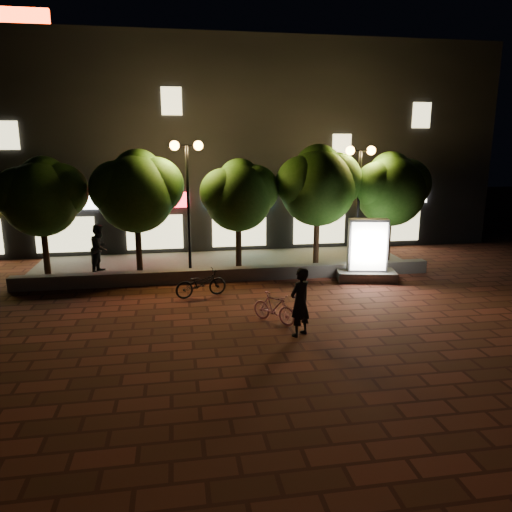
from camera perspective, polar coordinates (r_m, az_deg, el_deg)
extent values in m
plane|color=maroon|center=(14.89, -1.23, -7.11)|extent=(80.00, 80.00, 0.00)
cube|color=slate|center=(18.59, -3.02, -2.17)|extent=(16.00, 0.45, 0.50)
cube|color=slate|center=(21.05, -3.79, -0.95)|extent=(16.00, 5.00, 0.08)
cube|color=black|center=(26.90, -5.38, 12.75)|extent=(28.00, 8.00, 10.00)
cube|color=#FF2E0C|center=(27.33, -26.49, 23.57)|extent=(3.00, 0.25, 1.20)
cube|color=black|center=(27.21, -26.34, 22.23)|extent=(3.00, 0.25, 0.10)
cube|color=silver|center=(23.45, -21.89, 5.94)|extent=(3.20, 0.12, 0.70)
cube|color=beige|center=(23.66, -21.58, 2.34)|extent=(2.60, 0.10, 1.60)
cube|color=red|center=(22.93, -12.03, 6.46)|extent=(3.20, 0.12, 0.70)
cube|color=beige|center=(23.15, -11.86, 2.77)|extent=(2.60, 0.10, 1.60)
cube|color=#48CECE|center=(23.10, -2.01, 6.78)|extent=(3.20, 0.12, 0.70)
cube|color=beige|center=(23.32, -1.98, 3.12)|extent=(2.60, 0.10, 1.60)
cube|color=#FFA314|center=(23.95, 7.59, 6.90)|extent=(3.20, 0.12, 0.70)
cube|color=beige|center=(24.16, 7.48, 3.36)|extent=(2.60, 0.10, 1.60)
cube|color=silver|center=(25.41, 16.31, 6.84)|extent=(3.20, 0.12, 0.70)
cube|color=beige|center=(25.60, 16.10, 3.51)|extent=(2.60, 0.10, 1.60)
cube|color=beige|center=(23.82, -27.31, 12.55)|extent=(0.90, 0.10, 1.20)
cube|color=beige|center=(22.84, -9.96, 17.59)|extent=(0.90, 0.10, 1.20)
cube|color=beige|center=(24.13, 10.09, 12.57)|extent=(0.90, 0.10, 1.20)
cube|color=beige|center=(25.77, 18.97, 15.45)|extent=(0.90, 0.10, 1.20)
cylinder|color=#2F1F12|center=(20.26, -23.61, 0.79)|extent=(0.24, 0.24, 2.25)
sphere|color=#274E17|center=(19.97, -24.11, 6.10)|extent=(2.80, 2.80, 2.80)
sphere|color=#274E17|center=(19.98, -22.09, 7.15)|extent=(2.10, 2.10, 2.10)
sphere|color=#274E17|center=(19.97, -26.04, 6.64)|extent=(1.96, 1.96, 1.96)
sphere|color=#274E17|center=(20.23, -23.78, 8.21)|extent=(1.82, 1.82, 1.82)
cylinder|color=#2F1F12|center=(19.68, -13.71, 1.32)|extent=(0.24, 0.24, 2.34)
sphere|color=#274E17|center=(19.38, -14.02, 7.10)|extent=(3.00, 3.00, 3.00)
sphere|color=#274E17|center=(19.51, -11.81, 8.14)|extent=(2.25, 2.25, 2.25)
sphere|color=#274E17|center=(19.27, -16.12, 7.69)|extent=(2.10, 2.10, 2.10)
sphere|color=#274E17|center=(19.66, -13.78, 9.39)|extent=(1.95, 1.95, 1.95)
cylinder|color=#2F1F12|center=(19.79, -2.07, 1.55)|extent=(0.24, 0.24, 2.21)
sphere|color=#274E17|center=(19.50, -2.12, 6.87)|extent=(2.70, 2.70, 2.70)
sphere|color=#274E17|center=(19.77, -0.24, 7.84)|extent=(2.03, 2.03, 2.02)
sphere|color=#274E17|center=(19.26, -3.87, 7.52)|extent=(1.89, 1.89, 1.89)
sphere|color=#274E17|center=(19.80, -1.98, 8.93)|extent=(1.76, 1.76, 1.76)
cylinder|color=#2F1F12|center=(20.44, 7.14, 2.16)|extent=(0.24, 0.24, 2.43)
sphere|color=#274E17|center=(20.16, 7.31, 7.94)|extent=(3.10, 3.10, 3.10)
sphere|color=#274E17|center=(20.56, 9.27, 8.81)|extent=(2.33, 2.33, 2.33)
sphere|color=#274E17|center=(19.80, 5.50, 8.62)|extent=(2.17, 2.17, 2.17)
sphere|color=#274E17|center=(20.47, 7.36, 10.19)|extent=(2.01, 2.02, 2.02)
cylinder|color=#2F1F12|center=(21.58, 15.31, 2.19)|extent=(0.24, 0.24, 2.29)
sphere|color=#274E17|center=(21.31, 15.63, 7.32)|extent=(2.90, 2.90, 2.90)
sphere|color=#274E17|center=(21.78, 17.20, 8.13)|extent=(2.18, 2.17, 2.17)
sphere|color=#274E17|center=(20.89, 14.21, 7.99)|extent=(2.03, 2.03, 2.03)
sphere|color=#274E17|center=(21.62, 15.60, 9.33)|extent=(1.89, 1.88, 1.88)
cylinder|color=black|center=(19.20, -7.98, 5.31)|extent=(0.12, 0.12, 5.00)
cylinder|color=black|center=(19.03, -8.22, 12.79)|extent=(0.90, 0.08, 0.08)
sphere|color=#FFA53F|center=(19.03, -9.61, 12.74)|extent=(0.36, 0.36, 0.36)
sphere|color=#FFA53F|center=(19.05, -6.84, 12.83)|extent=(0.36, 0.36, 0.36)
cylinder|color=black|center=(20.62, 11.95, 5.40)|extent=(0.12, 0.12, 4.80)
cylinder|color=black|center=(20.45, 12.27, 12.08)|extent=(0.90, 0.08, 0.08)
sphere|color=#FFA53F|center=(20.29, 11.06, 12.13)|extent=(0.36, 0.36, 0.36)
sphere|color=#FFA53F|center=(20.62, 13.46, 12.03)|extent=(0.36, 0.36, 0.36)
cube|color=slate|center=(19.14, 12.86, -2.24)|extent=(2.39, 1.53, 0.37)
cube|color=#4C4C51|center=(18.87, 13.05, 1.26)|extent=(1.54, 0.80, 2.02)
cube|color=white|center=(18.61, 13.19, 1.09)|extent=(1.31, 0.31, 1.84)
cube|color=white|center=(19.13, 12.91, 1.42)|extent=(1.31, 0.31, 1.84)
imported|color=pink|center=(14.26, 2.15, -6.12)|extent=(1.32, 1.39, 0.90)
imported|color=black|center=(13.19, 5.22, -5.45)|extent=(0.84, 0.78, 1.92)
imported|color=black|center=(16.70, -6.53, -3.23)|extent=(1.90, 1.06, 0.95)
imported|color=black|center=(20.41, -17.97, 0.90)|extent=(0.96, 1.11, 1.94)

